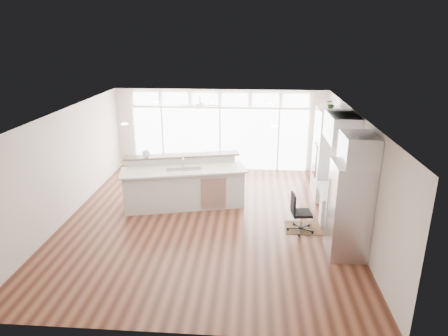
{
  "coord_description": "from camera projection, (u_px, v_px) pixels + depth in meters",
  "views": [
    {
      "loc": [
        1.11,
        -8.99,
        4.48
      ],
      "look_at": [
        0.39,
        0.6,
        1.18
      ],
      "focal_mm": 32.0,
      "sensor_mm": 36.0,
      "label": 1
    }
  ],
  "objects": [
    {
      "name": "refrigerator",
      "position": [
        349.0,
        210.0,
        8.2
      ],
      "size": [
        0.76,
        0.9,
        2.0
      ],
      "primitive_type": "cube",
      "color": "silver",
      "rests_on": "floor"
    },
    {
      "name": "office_chair",
      "position": [
        302.0,
        213.0,
        9.3
      ],
      "size": [
        0.53,
        0.5,
        0.93
      ],
      "primitive_type": "cube",
      "rotation": [
        0.0,
        0.0,
        0.11
      ],
      "color": "black",
      "rests_on": "floor"
    },
    {
      "name": "kitchen_island",
      "position": [
        184.0,
        184.0,
        10.59
      ],
      "size": [
        3.45,
        1.96,
        1.29
      ],
      "primitive_type": "cube",
      "rotation": [
        0.0,
        0.0,
        0.24
      ],
      "color": "silver",
      "rests_on": "floor"
    },
    {
      "name": "ceiling",
      "position": [
        205.0,
        113.0,
        9.14
      ],
      "size": [
        7.0,
        8.0,
        0.02
      ],
      "primitive_type": "cube",
      "color": "silver",
      "rests_on": "wall_back"
    },
    {
      "name": "glass_wall",
      "position": [
        220.0,
        139.0,
        13.39
      ],
      "size": [
        5.8,
        0.06,
        2.08
      ],
      "primitive_type": "cube",
      "color": "white",
      "rests_on": "wall_back"
    },
    {
      "name": "desk_nook",
      "position": [
        333.0,
        205.0,
        9.95
      ],
      "size": [
        0.72,
        1.3,
        0.76
      ],
      "primitive_type": "cube",
      "color": "silver",
      "rests_on": "floor"
    },
    {
      "name": "fridge_cabinet",
      "position": [
        359.0,
        149.0,
        7.77
      ],
      "size": [
        0.64,
        0.9,
        0.6
      ],
      "primitive_type": "cube",
      "color": "silver",
      "rests_on": "wall_right"
    },
    {
      "name": "monitor",
      "position": [
        331.0,
        184.0,
        9.78
      ],
      "size": [
        0.07,
        0.42,
        0.35
      ],
      "primitive_type": "cube",
      "rotation": [
        0.0,
        0.0,
        0.01
      ],
      "color": "black",
      "rests_on": "desk_nook"
    },
    {
      "name": "floor",
      "position": [
        207.0,
        220.0,
        10.02
      ],
      "size": [
        7.0,
        8.0,
        0.02
      ],
      "primitive_type": "cube",
      "color": "#421F14",
      "rests_on": "ground"
    },
    {
      "name": "wall_right",
      "position": [
        355.0,
        172.0,
        9.33
      ],
      "size": [
        0.04,
        8.0,
        2.7
      ],
      "primitive_type": "cube",
      "color": "beige",
      "rests_on": "floor"
    },
    {
      "name": "ceiling_fan",
      "position": [
        200.0,
        102.0,
        11.89
      ],
      "size": [
        1.16,
        1.16,
        0.32
      ],
      "primitive_type": "cube",
      "color": "white",
      "rests_on": "ceiling"
    },
    {
      "name": "recessed_lights",
      "position": [
        206.0,
        112.0,
        9.33
      ],
      "size": [
        3.4,
        3.0,
        0.02
      ],
      "primitive_type": "cube",
      "color": "beige",
      "rests_on": "ceiling"
    },
    {
      "name": "fishbowl",
      "position": [
        146.0,
        154.0,
        10.57
      ],
      "size": [
        0.26,
        0.26,
        0.22
      ],
      "primitive_type": "sphere",
      "rotation": [
        0.0,
        0.0,
        0.24
      ],
      "color": "silver",
      "rests_on": "kitchen_island"
    },
    {
      "name": "wall_back",
      "position": [
        220.0,
        130.0,
        13.35
      ],
      "size": [
        7.0,
        0.04,
        2.7
      ],
      "primitive_type": "cube",
      "color": "beige",
      "rests_on": "floor"
    },
    {
      "name": "potted_plant",
      "position": [
        331.0,
        105.0,
        10.64
      ],
      "size": [
        0.31,
        0.34,
        0.23
      ],
      "primitive_type": "imported",
      "rotation": [
        0.0,
        0.0,
        -0.15
      ],
      "color": "#295323",
      "rests_on": "oven_cabinet"
    },
    {
      "name": "wall_left",
      "position": [
        65.0,
        165.0,
        9.83
      ],
      "size": [
        0.04,
        8.0,
        2.7
      ],
      "primitive_type": "cube",
      "color": "beige",
      "rests_on": "floor"
    },
    {
      "name": "oven_cabinet",
      "position": [
        327.0,
        154.0,
        11.08
      ],
      "size": [
        0.64,
        1.2,
        2.5
      ],
      "primitive_type": "cube",
      "color": "silver",
      "rests_on": "floor"
    },
    {
      "name": "keyboard",
      "position": [
        324.0,
        190.0,
        9.85
      ],
      "size": [
        0.13,
        0.33,
        0.02
      ],
      "primitive_type": "cube",
      "rotation": [
        0.0,
        0.0,
        0.04
      ],
      "color": "silver",
      "rests_on": "desk_nook"
    },
    {
      "name": "upper_cabinets",
      "position": [
        342.0,
        128.0,
        9.31
      ],
      "size": [
        0.64,
        1.3,
        0.64
      ],
      "primitive_type": "cube",
      "color": "silver",
      "rests_on": "wall_right"
    },
    {
      "name": "desk_window",
      "position": [
        351.0,
        160.0,
        9.55
      ],
      "size": [
        0.04,
        0.85,
        0.85
      ],
      "primitive_type": "cube",
      "color": "white",
      "rests_on": "wall_right"
    },
    {
      "name": "framed_photos",
      "position": [
        345.0,
        159.0,
        10.18
      ],
      "size": [
        0.06,
        0.22,
        0.8
      ],
      "primitive_type": "cube",
      "color": "black",
      "rests_on": "wall_right"
    },
    {
      "name": "transom_row",
      "position": [
        220.0,
        99.0,
        12.96
      ],
      "size": [
        5.9,
        0.06,
        0.4
      ],
      "primitive_type": "cube",
      "color": "white",
      "rests_on": "wall_back"
    },
    {
      "name": "rug",
      "position": [
        306.0,
        228.0,
        9.58
      ],
      "size": [
        1.0,
        0.73,
        0.01
      ],
      "primitive_type": "cube",
      "rotation": [
        0.0,
        0.0,
        -0.01
      ],
      "color": "#342010",
      "rests_on": "floor"
    },
    {
      "name": "wall_front",
      "position": [
        174.0,
        258.0,
        5.81
      ],
      "size": [
        7.0,
        0.04,
        2.7
      ],
      "primitive_type": "cube",
      "color": "beige",
      "rests_on": "floor"
    }
  ]
}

